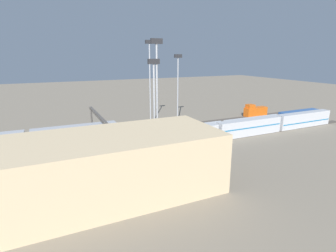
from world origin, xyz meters
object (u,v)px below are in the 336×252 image
train_on_track_1 (28,140)px  light_mast_2 (178,80)px  signal_gantry (99,119)px  train_on_track_3 (147,138)px  maintenance_shed (93,169)px  train_on_track_0 (255,111)px  light_mast_1 (154,94)px  light_mast_3 (157,84)px  train_on_track_4 (180,137)px  light_mast_0 (150,73)px

train_on_track_1 → light_mast_2: bearing=-171.0°
train_on_track_1 → signal_gantry: size_ratio=1.89×
train_on_track_1 → train_on_track_3: (-29.85, 10.00, -0.57)m
train_on_track_3 → maintenance_shed: bearing=51.4°
train_on_track_0 → light_mast_1: 60.09m
light_mast_3 → train_on_track_0: bearing=-156.4°
train_on_track_4 → maintenance_shed: bearing=34.6°
light_mast_2 → light_mast_3: light_mast_3 is taller
train_on_track_0 → light_mast_0: light_mast_0 is taller
train_on_track_3 → light_mast_1: 15.57m
train_on_track_1 → light_mast_3: bearing=148.5°
light_mast_2 → light_mast_3: bearing=53.9°
train_on_track_1 → light_mast_3: light_mast_3 is taller
light_mast_0 → maintenance_shed: bearing=57.2°
train_on_track_1 → light_mast_1: 36.39m
maintenance_shed → train_on_track_0: bearing=-151.8°
train_on_track_1 → light_mast_1: size_ratio=2.01×
train_on_track_4 → maintenance_shed: maintenance_shed is taller
light_mast_3 → train_on_track_1: bearing=-31.5°
light_mast_1 → signal_gantry: (11.05, -13.16, -7.86)m
light_mast_0 → signal_gantry: 27.04m
light_mast_2 → train_on_track_4: bearing=64.8°
light_mast_3 → signal_gantry: (11.81, -13.16, -10.32)m
train_on_track_4 → light_mast_3: light_mast_3 is taller
signal_gantry → maintenance_shed: 29.06m
light_mast_1 → maintenance_shed: 25.15m
train_on_track_4 → maintenance_shed: 32.30m
light_mast_2 → maintenance_shed: (37.15, 40.93, -10.38)m
train_on_track_1 → train_on_track_3: size_ratio=0.34×
light_mast_2 → light_mast_0: bearing=-6.3°
light_mast_0 → light_mast_3: light_mast_0 is taller
train_on_track_4 → light_mast_0: light_mast_0 is taller
train_on_track_1 → light_mast_0: 42.38m
light_mast_0 → light_mast_2: 10.46m
train_on_track_0 → train_on_track_4: (44.98, 20.00, 0.44)m
light_mast_1 → light_mast_3: light_mast_3 is taller
train_on_track_1 → train_on_track_4: (-37.79, 15.00, -0.02)m
signal_gantry → train_on_track_3: bearing=157.4°
train_on_track_3 → train_on_track_0: bearing=-164.2°
light_mast_1 → light_mast_3: size_ratio=0.84×
train_on_track_1 → light_mast_3: size_ratio=1.69×
train_on_track_3 → maintenance_shed: size_ratio=3.08×
train_on_track_4 → light_mast_2: bearing=-115.2°
train_on_track_3 → signal_gantry: signal_gantry is taller
train_on_track_3 → light_mast_0: size_ratio=4.77×
train_on_track_0 → light_mast_3: size_ratio=0.36×
light_mast_1 → signal_gantry: light_mast_1 is taller
train_on_track_1 → light_mast_0: (-38.35, -8.80, 15.76)m
light_mast_2 → train_on_track_1: bearing=9.0°
signal_gantry → train_on_track_0: bearing=-171.2°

